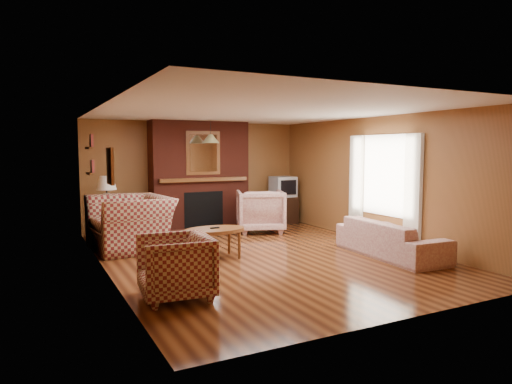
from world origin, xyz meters
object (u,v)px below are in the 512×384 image
coffee_table (215,232)px  crt_tv (283,187)px  plaid_loveseat (131,223)px  side_table (108,225)px  fireplace (200,176)px  table_lamp (107,190)px  plaid_armchair (175,267)px  floral_sofa (391,238)px  floral_armchair (260,211)px  tv_stand (283,210)px

coffee_table → crt_tv: size_ratio=1.88×
plaid_loveseat → side_table: (-0.25, 0.93, -0.15)m
plaid_loveseat → coffee_table: plaid_loveseat is taller
fireplace → crt_tv: bearing=-5.3°
plaid_loveseat → table_lamp: size_ratio=2.34×
coffee_table → side_table: 2.64m
plaid_loveseat → plaid_armchair: (-0.10, -3.01, -0.09)m
floral_sofa → crt_tv: bearing=1.3°
side_table → floral_armchair: bearing=-8.7°
side_table → crt_tv: (4.15, 0.34, 0.56)m
plaid_loveseat → tv_stand: size_ratio=2.27×
fireplace → floral_armchair: size_ratio=2.40×
floral_armchair → crt_tv: 1.39m
floral_sofa → tv_stand: tv_stand is taller
crt_tv → plaid_armchair: bearing=-133.0°
crt_tv → plaid_loveseat: bearing=-161.9°
side_table → tv_stand: size_ratio=1.00×
crt_tv → table_lamp: bearing=-175.3°
plaid_armchair → coffee_table: 2.04m
floral_sofa → table_lamp: table_lamp is taller
coffee_table → tv_stand: 3.86m
side_table → fireplace: bearing=14.3°
floral_sofa → plaid_loveseat: bearing=59.6°
tv_stand → fireplace: bearing=177.4°
plaid_armchair → crt_tv: size_ratio=1.55×
floral_armchair → tv_stand: (1.05, 0.82, -0.13)m
coffee_table → floral_armchair: bearing=45.5°
crt_tv → coffee_table: bearing=-137.1°
table_lamp → crt_tv: (4.15, 0.34, -0.11)m
plaid_loveseat → tv_stand: (3.90, 1.28, -0.15)m
plaid_armchair → side_table: size_ratio=1.31×
plaid_loveseat → crt_tv: 4.12m
floral_sofa → tv_stand: (0.15, 3.81, 0.02)m
plaid_armchair → tv_stand: size_ratio=1.32×
coffee_table → side_table: (-1.32, 2.28, -0.12)m
plaid_loveseat → plaid_armchair: size_ratio=1.73×
plaid_loveseat → floral_sofa: size_ratio=0.71×
floral_sofa → side_table: 5.29m
floral_sofa → tv_stand: 3.81m
fireplace → floral_sofa: fireplace is taller
side_table → tv_stand: 4.16m
plaid_loveseat → coffee_table: size_ratio=1.42×
plaid_loveseat → floral_sofa: (3.75, -2.53, -0.17)m
coffee_table → crt_tv: crt_tv is taller
plaid_loveseat → floral_armchair: size_ratio=1.45×
floral_armchair → side_table: size_ratio=1.56×
side_table → table_lamp: bearing=-90.0°
coffee_table → crt_tv: (2.83, 2.63, 0.44)m
crt_tv → floral_armchair: bearing=-142.0°
plaid_armchair → floral_armchair: 4.56m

